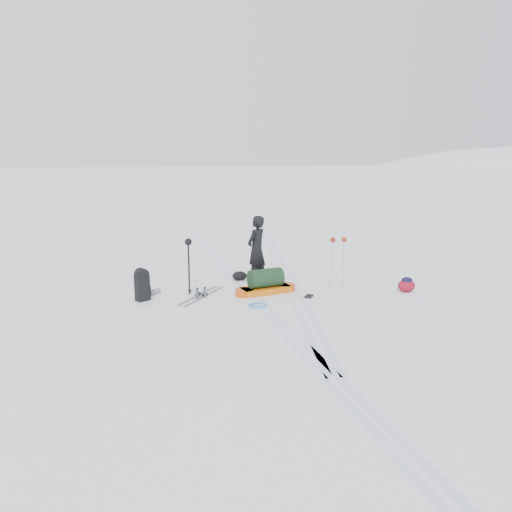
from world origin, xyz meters
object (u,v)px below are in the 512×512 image
Objects in this scene: skier at (256,249)px; pulk_sled at (266,284)px; expedition_rucksack at (144,285)px; ski_poles_black at (188,249)px.

pulk_sled is (0.02, -1.04, -0.67)m from skier.
pulk_sled is 2.97m from expedition_rucksack.
pulk_sled is 1.19× the size of ski_poles_black.
expedition_rucksack is (-2.97, 0.02, 0.13)m from pulk_sled.
skier is 3.17m from expedition_rucksack.
expedition_rucksack reaches higher than pulk_sled.
skier is 1.28× the size of ski_poles_black.
skier is at bearing 47.10° from ski_poles_black.
ski_poles_black is at bearing -17.35° from expedition_rucksack.
pulk_sled is 2.06× the size of expedition_rucksack.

